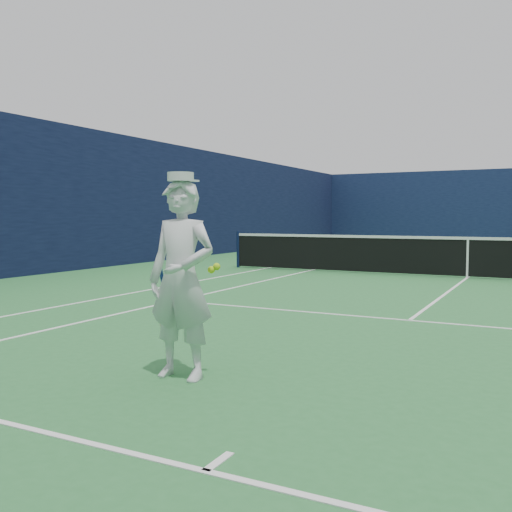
{
  "coord_description": "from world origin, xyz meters",
  "views": [
    {
      "loc": [
        1.76,
        -14.65,
        1.51
      ],
      "look_at": [
        -1.25,
        -8.82,
        1.05
      ],
      "focal_mm": 40.0,
      "sensor_mm": 36.0,
      "label": 1
    }
  ],
  "objects": [
    {
      "name": "tennis_net",
      "position": [
        0.0,
        0.0,
        0.55
      ],
      "size": [
        12.88,
        0.09,
        1.07
      ],
      "color": "#141E4C",
      "rests_on": "ground"
    },
    {
      "name": "ground",
      "position": [
        0.0,
        0.0,
        0.0
      ],
      "size": [
        80.0,
        80.0,
        0.0
      ],
      "primitive_type": "plane",
      "color": "#2A7036",
      "rests_on": "ground"
    },
    {
      "name": "tennis_player",
      "position": [
        -1.25,
        -10.31,
        0.93
      ],
      "size": [
        0.78,
        0.48,
        1.91
      ],
      "rotation": [
        0.0,
        0.0,
        0.03
      ],
      "color": "white",
      "rests_on": "ground"
    },
    {
      "name": "windscreen_fence",
      "position": [
        0.0,
        0.0,
        2.0
      ],
      "size": [
        20.12,
        36.12,
        4.0
      ],
      "color": "#101A3D",
      "rests_on": "ground"
    },
    {
      "name": "court_markings",
      "position": [
        0.0,
        0.0,
        0.0
      ],
      "size": [
        11.03,
        23.83,
        0.01
      ],
      "color": "white",
      "rests_on": "ground"
    }
  ]
}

